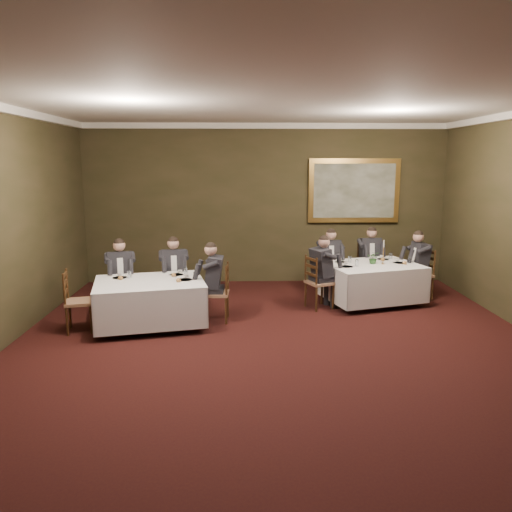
{
  "coord_description": "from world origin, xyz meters",
  "views": [
    {
      "loc": [
        -0.52,
        -6.08,
        2.69
      ],
      "look_at": [
        -0.29,
        2.01,
        1.15
      ],
      "focal_mm": 35.0,
      "sensor_mm": 36.0,
      "label": 1
    }
  ],
  "objects_px": {
    "diner_sec_backright": "(174,282)",
    "chair_sec_endleft": "(79,314)",
    "table_main": "(371,280)",
    "chair_sec_backright": "(175,294)",
    "chair_sec_endright": "(217,305)",
    "painting": "(354,191)",
    "diner_main_endleft": "(320,281)",
    "candlestick": "(383,255)",
    "diner_main_backleft": "(329,269)",
    "diner_main_backright": "(369,266)",
    "chair_main_backleft": "(328,280)",
    "diner_main_endright": "(420,273)",
    "centerpiece": "(374,257)",
    "chair_main_endleft": "(319,293)",
    "diner_sec_backleft": "(121,285)",
    "table_second": "(150,299)",
    "chair_sec_backleft": "(122,297)",
    "chair_main_endright": "(420,284)",
    "chair_main_backright": "(368,277)",
    "diner_sec_endright": "(216,292)"
  },
  "relations": [
    {
      "from": "chair_main_backright",
      "to": "centerpiece",
      "type": "bearing_deg",
      "value": 74.75
    },
    {
      "from": "diner_sec_backright",
      "to": "chair_sec_endleft",
      "type": "distance_m",
      "value": 1.84
    },
    {
      "from": "chair_main_endright",
      "to": "chair_sec_backleft",
      "type": "bearing_deg",
      "value": 91.06
    },
    {
      "from": "diner_main_backleft",
      "to": "diner_sec_backright",
      "type": "relative_size",
      "value": 1.0
    },
    {
      "from": "diner_main_endleft",
      "to": "centerpiece",
      "type": "bearing_deg",
      "value": 83.87
    },
    {
      "from": "table_main",
      "to": "chair_main_endleft",
      "type": "relative_size",
      "value": 2.04
    },
    {
      "from": "table_second",
      "to": "chair_main_endright",
      "type": "height_order",
      "value": "chair_main_endright"
    },
    {
      "from": "chair_main_backright",
      "to": "chair_sec_endright",
      "type": "xyz_separation_m",
      "value": [
        -3.11,
        -2.01,
        0.0
      ]
    },
    {
      "from": "chair_main_endleft",
      "to": "chair_main_endright",
      "type": "relative_size",
      "value": 1.0
    },
    {
      "from": "table_main",
      "to": "diner_main_backleft",
      "type": "height_order",
      "value": "diner_main_backleft"
    },
    {
      "from": "diner_main_endright",
      "to": "diner_sec_backleft",
      "type": "height_order",
      "value": "same"
    },
    {
      "from": "table_second",
      "to": "chair_sec_endright",
      "type": "height_order",
      "value": "chair_sec_endright"
    },
    {
      "from": "chair_sec_backleft",
      "to": "diner_sec_backleft",
      "type": "distance_m",
      "value": 0.23
    },
    {
      "from": "chair_main_backright",
      "to": "chair_sec_endright",
      "type": "bearing_deg",
      "value": 27.53
    },
    {
      "from": "table_main",
      "to": "chair_sec_backright",
      "type": "distance_m",
      "value": 3.74
    },
    {
      "from": "chair_sec_backright",
      "to": "chair_main_endleft",
      "type": "bearing_deg",
      "value": 169.16
    },
    {
      "from": "chair_main_endleft",
      "to": "diner_sec_backleft",
      "type": "relative_size",
      "value": 0.74
    },
    {
      "from": "chair_main_backleft",
      "to": "centerpiece",
      "type": "distance_m",
      "value": 1.17
    },
    {
      "from": "chair_main_backright",
      "to": "diner_sec_backleft",
      "type": "relative_size",
      "value": 0.74
    },
    {
      "from": "candlestick",
      "to": "chair_sec_endright",
      "type": "bearing_deg",
      "value": -161.88
    },
    {
      "from": "chair_main_endleft",
      "to": "diner_main_endleft",
      "type": "xyz_separation_m",
      "value": [
        0.01,
        0.0,
        0.23
      ]
    },
    {
      "from": "chair_main_endleft",
      "to": "candlestick",
      "type": "xyz_separation_m",
      "value": [
        1.26,
        0.31,
        0.66
      ]
    },
    {
      "from": "diner_main_backright",
      "to": "chair_main_endleft",
      "type": "distance_m",
      "value": 1.82
    },
    {
      "from": "chair_main_endleft",
      "to": "chair_sec_backleft",
      "type": "distance_m",
      "value": 3.6
    },
    {
      "from": "diner_main_endleft",
      "to": "diner_sec_backleft",
      "type": "bearing_deg",
      "value": -111.04
    },
    {
      "from": "diner_main_endleft",
      "to": "chair_sec_backright",
      "type": "distance_m",
      "value": 2.69
    },
    {
      "from": "diner_main_endleft",
      "to": "chair_sec_endright",
      "type": "relative_size",
      "value": 1.35
    },
    {
      "from": "chair_main_backleft",
      "to": "diner_main_endright",
      "type": "height_order",
      "value": "diner_main_endright"
    },
    {
      "from": "chair_main_backleft",
      "to": "painting",
      "type": "xyz_separation_m",
      "value": [
        0.7,
        1.05,
        1.77
      ]
    },
    {
      "from": "chair_sec_backright",
      "to": "chair_sec_endright",
      "type": "xyz_separation_m",
      "value": [
        0.82,
        -0.75,
        0.0
      ]
    },
    {
      "from": "table_main",
      "to": "chair_sec_endright",
      "type": "height_order",
      "value": "chair_sec_endright"
    },
    {
      "from": "chair_main_backright",
      "to": "diner_sec_backright",
      "type": "xyz_separation_m",
      "value": [
        -3.93,
        -1.27,
        0.23
      ]
    },
    {
      "from": "chair_main_endright",
      "to": "chair_sec_endleft",
      "type": "bearing_deg",
      "value": 99.61
    },
    {
      "from": "chair_main_endleft",
      "to": "chair_sec_backright",
      "type": "distance_m",
      "value": 2.67
    },
    {
      "from": "chair_sec_backleft",
      "to": "chair_sec_endleft",
      "type": "bearing_deg",
      "value": 52.47
    },
    {
      "from": "chair_main_endleft",
      "to": "chair_main_endright",
      "type": "distance_m",
      "value": 2.2
    },
    {
      "from": "chair_main_backleft",
      "to": "diner_sec_endright",
      "type": "relative_size",
      "value": 0.74
    },
    {
      "from": "table_second",
      "to": "chair_main_backright",
      "type": "bearing_deg",
      "value": 28.12
    },
    {
      "from": "centerpiece",
      "to": "chair_main_endleft",
      "type": "bearing_deg",
      "value": -162.23
    },
    {
      "from": "chair_main_endright",
      "to": "candlestick",
      "type": "height_order",
      "value": "candlestick"
    },
    {
      "from": "table_second",
      "to": "candlestick",
      "type": "xyz_separation_m",
      "value": [
        4.21,
        1.26,
        0.49
      ]
    },
    {
      "from": "chair_main_backleft",
      "to": "chair_sec_endright",
      "type": "distance_m",
      "value": 2.82
    },
    {
      "from": "table_main",
      "to": "diner_main_backleft",
      "type": "xyz_separation_m",
      "value": [
        -0.7,
        0.72,
        0.06
      ]
    },
    {
      "from": "diner_sec_backright",
      "to": "painting",
      "type": "relative_size",
      "value": 0.67
    },
    {
      "from": "diner_main_backright",
      "to": "painting",
      "type": "xyz_separation_m",
      "value": [
        -0.2,
        0.8,
        1.54
      ]
    },
    {
      "from": "diner_main_backleft",
      "to": "chair_main_backleft",
      "type": "bearing_deg",
      "value": -90.0
    },
    {
      "from": "chair_sec_endright",
      "to": "painting",
      "type": "xyz_separation_m",
      "value": [
        2.91,
        2.8,
        1.77
      ]
    },
    {
      "from": "chair_sec_endright",
      "to": "chair_sec_endleft",
      "type": "xyz_separation_m",
      "value": [
        -2.18,
        -0.47,
        0.0
      ]
    },
    {
      "from": "diner_main_backleft",
      "to": "diner_main_backright",
      "type": "distance_m",
      "value": 0.93
    },
    {
      "from": "candlestick",
      "to": "painting",
      "type": "xyz_separation_m",
      "value": [
        -0.21,
        1.78,
        1.11
      ]
    }
  ]
}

